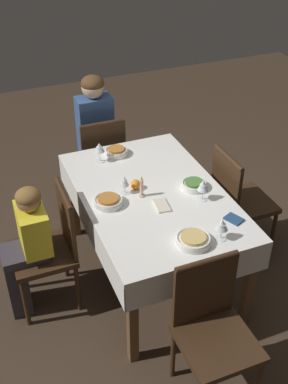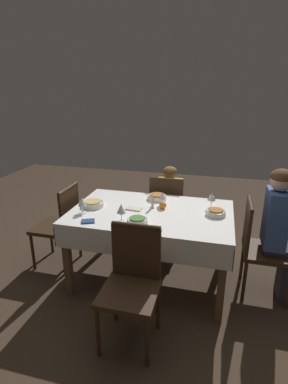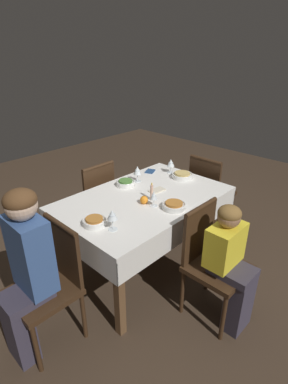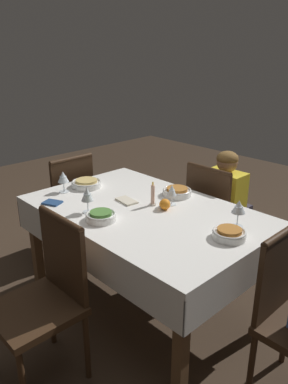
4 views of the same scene
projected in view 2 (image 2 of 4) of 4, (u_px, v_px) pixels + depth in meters
ground_plane at (151, 279)px, 3.07m from camera, size 8.00×8.00×0.00m
dining_table at (151, 219)px, 2.85m from camera, size 1.51×0.97×0.76m
chair_west at (259, 244)px, 2.73m from camera, size 0.42×0.42×0.91m
chair_south at (167, 208)px, 3.56m from camera, size 0.42×0.42×0.91m
chair_north at (132, 280)px, 2.23m from camera, size 0.42×0.42×0.91m
chair_east at (61, 222)px, 3.18m from camera, size 0.42×0.42×0.91m
person_adult_denim at (280, 228)px, 2.63m from camera, size 0.34×0.30×1.22m
person_child_yellow at (170, 200)px, 3.70m from camera, size 0.30×0.33×0.99m
bowl_west at (216, 212)px, 2.72m from camera, size 0.18×0.18×0.06m
wine_glass_west at (212, 197)px, 2.84m from camera, size 0.08×0.08×0.16m
bowl_south at (157, 197)px, 3.11m from camera, size 0.20×0.20×0.06m
wine_glass_south at (162, 196)px, 2.93m from camera, size 0.06×0.06×0.14m
bowl_north at (137, 221)px, 2.55m from camera, size 0.18×0.18×0.06m
wine_glass_north at (121, 209)px, 2.57m from camera, size 0.08×0.08×0.16m
bowl_east at (93, 204)px, 2.92m from camera, size 0.21×0.21×0.06m
wine_glass_east at (82, 202)px, 2.74m from camera, size 0.08×0.08×0.15m
candle_centerpiece at (152, 202)px, 2.87m from camera, size 0.04×0.04×0.16m
orange_fruit at (163, 205)px, 2.86m from camera, size 0.07×0.07×0.07m
napkin_red_folded at (134, 209)px, 2.86m from camera, size 0.16×0.10×0.01m
napkin_spare_side at (88, 221)px, 2.59m from camera, size 0.14×0.12×0.01m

